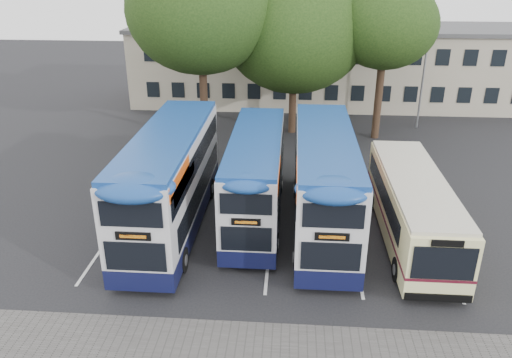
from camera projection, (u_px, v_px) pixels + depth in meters
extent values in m
plane|color=black|center=(369.00, 292.00, 18.12)|extent=(120.00, 120.00, 0.00)
cube|color=silver|center=(123.00, 217.00, 23.42)|extent=(0.12, 11.00, 0.01)
cube|color=silver|center=(197.00, 219.00, 23.18)|extent=(0.12, 11.00, 0.01)
cube|color=silver|center=(272.00, 222.00, 22.94)|extent=(0.12, 11.00, 0.01)
cube|color=silver|center=(349.00, 225.00, 22.70)|extent=(0.12, 11.00, 0.01)
cube|color=silver|center=(427.00, 228.00, 22.46)|extent=(0.12, 11.00, 0.01)
cube|color=#A9A188|center=(329.00, 66.00, 41.58)|extent=(32.00, 8.00, 6.00)
cube|color=#4C4C4F|center=(332.00, 28.00, 40.35)|extent=(32.40, 8.40, 0.30)
cube|color=black|center=(331.00, 93.00, 38.43)|extent=(30.00, 0.06, 1.20)
cube|color=black|center=(334.00, 56.00, 37.30)|extent=(30.00, 0.06, 1.20)
cylinder|color=gray|center=(425.00, 65.00, 34.17)|extent=(0.14, 0.14, 9.00)
cylinder|color=black|center=(204.00, 96.00, 32.14)|extent=(0.50, 0.50, 6.10)
ellipsoid|color=black|center=(200.00, 10.00, 30.03)|extent=(8.96, 8.96, 7.61)
cylinder|color=black|center=(293.00, 97.00, 34.04)|extent=(0.50, 0.50, 5.02)
ellipsoid|color=black|center=(295.00, 31.00, 32.31)|extent=(9.33, 9.33, 7.93)
cylinder|color=black|center=(378.00, 98.00, 32.87)|extent=(0.50, 0.50, 5.42)
ellipsoid|color=black|center=(386.00, 25.00, 31.00)|extent=(6.46, 6.46, 5.49)
cube|color=#0E1136|center=(173.00, 212.00, 22.30)|extent=(2.53, 10.61, 0.81)
cube|color=silver|center=(170.00, 172.00, 21.51)|extent=(2.53, 10.61, 3.13)
cube|color=navy|center=(167.00, 136.00, 20.86)|extent=(2.48, 10.40, 0.30)
cube|color=black|center=(173.00, 187.00, 22.13)|extent=(2.57, 9.40, 1.01)
cube|color=black|center=(169.00, 156.00, 21.22)|extent=(2.57, 10.01, 0.91)
cube|color=#DF5212|center=(180.00, 178.00, 17.73)|extent=(0.02, 3.24, 0.56)
cube|color=black|center=(133.00, 236.00, 16.67)|extent=(1.21, 0.06, 0.30)
cylinder|color=black|center=(165.00, 187.00, 25.27)|extent=(0.30, 1.01, 1.01)
cylinder|color=black|center=(210.00, 188.00, 25.12)|extent=(0.30, 1.01, 1.01)
cylinder|color=black|center=(124.00, 258.00, 19.27)|extent=(0.30, 1.01, 1.01)
cylinder|color=black|center=(182.00, 260.00, 19.12)|extent=(0.30, 1.01, 1.01)
cube|color=#0E1136|center=(256.00, 205.00, 23.18)|extent=(2.25, 9.46, 0.72)
cube|color=silver|center=(256.00, 170.00, 22.47)|extent=(2.25, 9.46, 2.79)
cube|color=navy|center=(256.00, 140.00, 21.89)|extent=(2.21, 9.27, 0.27)
cube|color=black|center=(256.00, 183.00, 23.03)|extent=(2.29, 8.38, 0.90)
cube|color=black|center=(256.00, 157.00, 22.22)|extent=(2.29, 8.92, 0.81)
cube|color=#DF5212|center=(279.00, 175.00, 19.10)|extent=(0.02, 2.88, 0.50)
cube|color=black|center=(246.00, 222.00, 18.16)|extent=(1.08, 0.06, 0.27)
cylinder|color=black|center=(240.00, 183.00, 25.83)|extent=(0.27, 0.90, 0.90)
cylinder|color=black|center=(280.00, 185.00, 25.69)|extent=(0.27, 0.90, 0.90)
cylinder|color=black|center=(225.00, 241.00, 20.48)|extent=(0.27, 0.90, 0.90)
cylinder|color=black|center=(275.00, 243.00, 20.34)|extent=(0.27, 0.90, 0.90)
cube|color=#0E1136|center=(322.00, 213.00, 22.24)|extent=(2.45, 10.29, 0.78)
cube|color=silver|center=(324.00, 174.00, 21.48)|extent=(2.45, 10.29, 3.04)
cube|color=navy|center=(327.00, 140.00, 20.85)|extent=(2.40, 10.09, 0.29)
cube|color=black|center=(323.00, 189.00, 22.08)|extent=(2.49, 9.12, 0.98)
cube|color=black|center=(325.00, 159.00, 21.20)|extent=(2.49, 9.70, 0.88)
cube|color=#DF5212|center=(366.00, 181.00, 17.81)|extent=(0.02, 3.14, 0.54)
cube|color=black|center=(332.00, 237.00, 16.79)|extent=(1.18, 0.06, 0.29)
cylinder|color=black|center=(297.00, 189.00, 25.13)|extent=(0.29, 0.98, 0.98)
cylinder|color=black|center=(341.00, 190.00, 24.98)|extent=(0.29, 0.98, 0.98)
cylinder|color=black|center=(297.00, 257.00, 19.31)|extent=(0.29, 0.98, 0.98)
cylinder|color=black|center=(355.00, 260.00, 19.16)|extent=(0.29, 0.98, 0.98)
cube|color=#AE120B|center=(352.00, 150.00, 22.24)|extent=(0.02, 3.92, 0.83)
cube|color=#F5EFA3|center=(412.00, 207.00, 21.03)|extent=(2.38, 9.50, 2.42)
cube|color=beige|center=(416.00, 180.00, 20.52)|extent=(2.28, 9.12, 0.19)
cube|color=black|center=(411.00, 194.00, 21.30)|extent=(2.42, 7.60, 0.86)
cube|color=#55111F|center=(411.00, 216.00, 21.19)|extent=(2.41, 9.52, 0.11)
cube|color=black|center=(444.00, 264.00, 16.55)|extent=(2.09, 0.06, 1.24)
cylinder|color=black|center=(398.00, 270.00, 18.56)|extent=(0.29, 0.95, 0.95)
cylinder|color=black|center=(457.00, 272.00, 18.42)|extent=(0.29, 0.95, 0.95)
cylinder|color=black|center=(375.00, 199.00, 24.12)|extent=(0.29, 0.95, 0.95)
cylinder|color=black|center=(420.00, 200.00, 23.97)|extent=(0.29, 0.95, 0.95)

